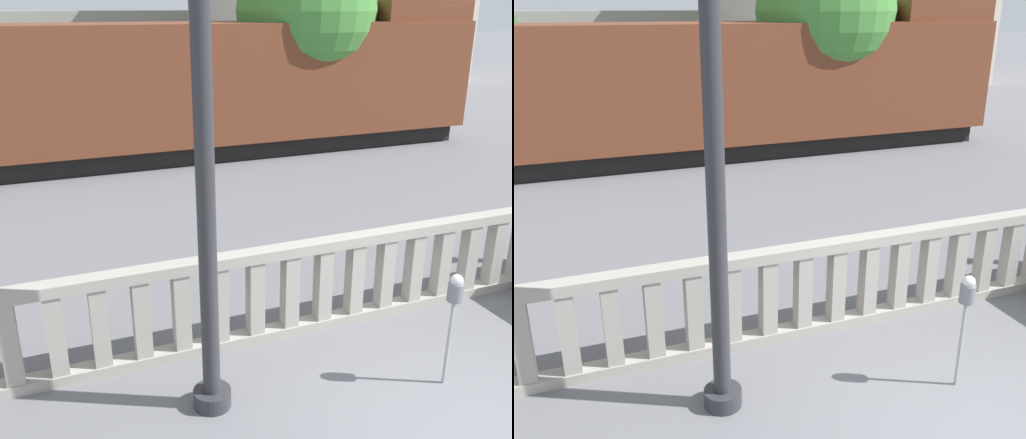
% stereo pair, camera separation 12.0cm
% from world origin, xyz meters
% --- Properties ---
extents(ground_plane, '(160.00, 160.00, 0.00)m').
position_xyz_m(ground_plane, '(0.00, 0.00, 0.00)').
color(ground_plane, slate).
extents(balustrade, '(14.62, 0.24, 1.31)m').
position_xyz_m(balustrade, '(-0.00, 2.49, 0.65)').
color(balustrade, '#9E998E').
rests_on(balustrade, ground).
extents(lamppost, '(0.42, 0.42, 6.76)m').
position_xyz_m(lamppost, '(-2.41, 1.43, 3.31)').
color(lamppost, '#2D2D33').
rests_on(lamppost, ground).
extents(parking_meter, '(0.17, 0.17, 1.42)m').
position_xyz_m(parking_meter, '(0.26, 0.81, 1.14)').
color(parking_meter, '#99999E').
rests_on(parking_meter, ground).
extents(train_near, '(24.86, 2.90, 4.37)m').
position_xyz_m(train_near, '(-3.06, 12.53, 1.97)').
color(train_near, black).
rests_on(train_near, ground).
extents(train_far, '(28.51, 3.06, 4.53)m').
position_xyz_m(train_far, '(-4.44, 31.42, 2.05)').
color(train_far, black).
rests_on(train_far, ground).
extents(tree_left, '(4.22, 4.22, 6.17)m').
position_xyz_m(tree_left, '(4.16, 12.68, 4.05)').
color(tree_left, brown).
rests_on(tree_left, ground).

